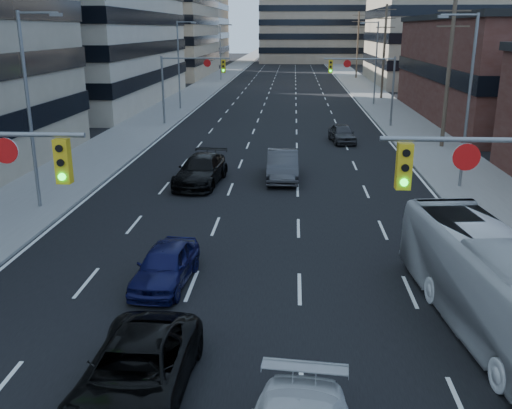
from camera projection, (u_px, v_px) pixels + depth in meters
name	position (u px, v px, depth m)	size (l,w,h in m)	color
road_surface	(288.00, 66.00, 131.46)	(18.00, 300.00, 0.02)	black
sidewalk_left	(238.00, 66.00, 132.15)	(5.00, 300.00, 0.15)	slate
sidewalk_right	(338.00, 66.00, 130.73)	(5.00, 300.00, 0.15)	slate
office_left_far	(152.00, 30.00, 101.98)	(20.00, 30.00, 16.00)	gray
office_right_far	(447.00, 37.00, 87.80)	(22.00, 28.00, 14.00)	gray
bg_block_left	(175.00, 21.00, 139.77)	(24.00, 24.00, 20.00)	#ADA089
bg_block_right	(431.00, 39.00, 127.71)	(22.00, 22.00, 12.00)	gray
signal_far_left	(189.00, 76.00, 49.62)	(6.09, 0.33, 6.00)	slate
signal_far_right	(366.00, 77.00, 48.67)	(6.09, 0.33, 6.00)	slate
utility_pole_block	(449.00, 66.00, 39.38)	(2.20, 0.28, 11.00)	#4C3D2D
utility_pole_midblock	(384.00, 50.00, 67.98)	(2.20, 0.28, 11.00)	#4C3D2D
utility_pole_distant	(358.00, 44.00, 96.58)	(2.20, 0.28, 11.00)	#4C3D2D
streetlight_left_near	(31.00, 102.00, 25.73)	(2.03, 0.22, 9.00)	slate
streetlight_left_mid	(180.00, 61.00, 59.10)	(2.03, 0.22, 9.00)	slate
streetlight_left_far	(221.00, 49.00, 92.47)	(2.03, 0.22, 9.00)	slate
streetlight_right_near	(466.00, 94.00, 29.22)	(2.03, 0.22, 9.00)	slate
streetlight_right_far	(375.00, 59.00, 62.59)	(2.03, 0.22, 9.00)	slate
black_pickup	(136.00, 373.00, 13.03)	(2.37, 5.13, 1.43)	black
transit_bus	(497.00, 288.00, 15.70)	(2.35, 10.02, 2.79)	#BDBDBD
sedan_blue	(166.00, 265.00, 19.02)	(1.63, 4.05, 1.38)	#0E0F3A
sedan_grey_center	(283.00, 165.00, 32.33)	(1.74, 4.99, 1.64)	#343437
sedan_black_far	(201.00, 170.00, 31.34)	(2.20, 5.42, 1.57)	black
sedan_grey_right	(342.00, 134.00, 42.90)	(1.63, 4.04, 1.38)	#303032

